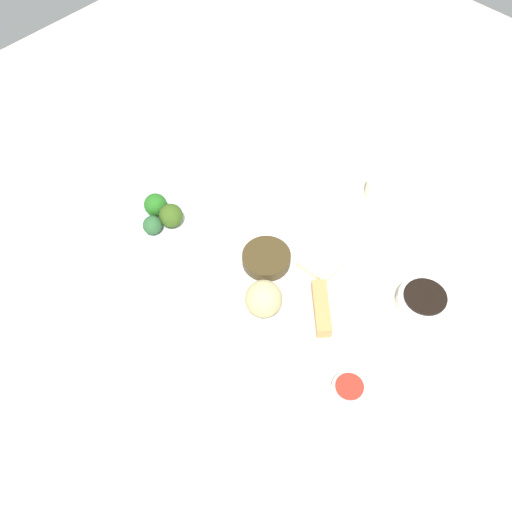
# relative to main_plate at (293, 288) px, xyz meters

# --- Properties ---
(tabletop) EXTENTS (2.20, 2.20, 0.02)m
(tabletop) POSITION_rel_main_plate_xyz_m (0.04, 0.00, -0.02)
(tabletop) COLOR beige
(tabletop) RESTS_ON ground
(main_plate) EXTENTS (0.30, 0.30, 0.02)m
(main_plate) POSITION_rel_main_plate_xyz_m (0.00, 0.00, 0.00)
(main_plate) COLOR white
(main_plate) RESTS_ON tabletop
(rice_scoop) EXTENTS (0.07, 0.07, 0.07)m
(rice_scoop) POSITION_rel_main_plate_xyz_m (-0.08, 0.01, 0.04)
(rice_scoop) COLOR #C5B980
(rice_scoop) RESTS_ON main_plate
(spring_roll) EXTENTS (0.10, 0.10, 0.03)m
(spring_roll) POSITION_rel_main_plate_xyz_m (-0.01, -0.08, 0.02)
(spring_roll) COLOR tan
(spring_roll) RESTS_ON main_plate
(crab_rangoon_wonton) EXTENTS (0.08, 0.08, 0.01)m
(crab_rangoon_wonton) POSITION_rel_main_plate_xyz_m (0.08, -0.01, 0.01)
(crab_rangoon_wonton) COLOR beige
(crab_rangoon_wonton) RESTS_ON main_plate
(stir_fry_heap) EXTENTS (0.10, 0.10, 0.02)m
(stir_fry_heap) POSITION_rel_main_plate_xyz_m (0.01, 0.08, 0.02)
(stir_fry_heap) COLOR #413319
(stir_fry_heap) RESTS_ON main_plate
(broccoli_plate) EXTENTS (0.20, 0.20, 0.01)m
(broccoli_plate) POSITION_rel_main_plate_xyz_m (-0.06, 0.30, -0.00)
(broccoli_plate) COLOR white
(broccoli_plate) RESTS_ON tabletop
(broccoli_floret_0) EXTENTS (0.05, 0.05, 0.05)m
(broccoli_floret_0) POSITION_rel_main_plate_xyz_m (-0.06, 0.29, 0.03)
(broccoli_floret_0) COLOR #3A5A1B
(broccoli_floret_0) RESTS_ON broccoli_plate
(broccoli_floret_1) EXTENTS (0.04, 0.04, 0.04)m
(broccoli_floret_1) POSITION_rel_main_plate_xyz_m (-0.10, 0.30, 0.03)
(broccoli_floret_1) COLOR #2E5F33
(broccoli_floret_1) RESTS_ON broccoli_plate
(broccoli_floret_2) EXTENTS (0.05, 0.05, 0.05)m
(broccoli_floret_2) POSITION_rel_main_plate_xyz_m (-0.06, 0.34, 0.03)
(broccoli_floret_2) COLOR #256D1E
(broccoli_floret_2) RESTS_ON broccoli_plate
(soy_sauce_bowl) EXTENTS (0.10, 0.10, 0.04)m
(soy_sauce_bowl) POSITION_rel_main_plate_xyz_m (0.14, -0.21, 0.01)
(soy_sauce_bowl) COLOR white
(soy_sauce_bowl) RESTS_ON tabletop
(soy_sauce_bowl_liquid) EXTENTS (0.08, 0.08, 0.00)m
(soy_sauce_bowl_liquid) POSITION_rel_main_plate_xyz_m (0.14, -0.21, 0.03)
(soy_sauce_bowl_liquid) COLOR black
(soy_sauce_bowl_liquid) RESTS_ON soy_sauce_bowl
(sauce_ramekin_sweet_and_sour) EXTENTS (0.06, 0.06, 0.02)m
(sauce_ramekin_sweet_and_sour) POSITION_rel_main_plate_xyz_m (-0.09, -0.21, 0.00)
(sauce_ramekin_sweet_and_sour) COLOR white
(sauce_ramekin_sweet_and_sour) RESTS_ON tabletop
(sauce_ramekin_sweet_and_sour_liquid) EXTENTS (0.05, 0.05, 0.00)m
(sauce_ramekin_sweet_and_sour_liquid) POSITION_rel_main_plate_xyz_m (-0.09, -0.21, 0.02)
(sauce_ramekin_sweet_and_sour_liquid) COLOR red
(sauce_ramekin_sweet_and_sour_liquid) RESTS_ON sauce_ramekin_sweet_and_sour
(teacup) EXTENTS (0.06, 0.06, 0.05)m
(teacup) POSITION_rel_main_plate_xyz_m (0.32, 0.03, 0.02)
(teacup) COLOR white
(teacup) RESTS_ON tabletop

